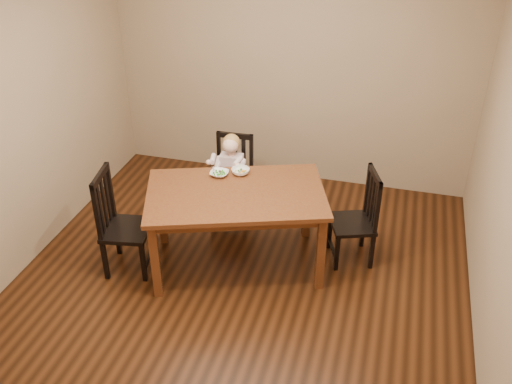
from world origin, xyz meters
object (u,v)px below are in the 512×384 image
(bowl_veg, at_px, (241,171))
(chair_child, at_px, (233,180))
(chair_left, at_px, (121,224))
(bowl_peas, at_px, (219,174))
(dining_table, at_px, (236,201))
(chair_right, at_px, (358,219))
(toddler, at_px, (231,171))

(bowl_veg, bearing_deg, chair_child, 116.79)
(chair_left, xyz_separation_m, bowl_peas, (0.75, 0.56, 0.32))
(dining_table, relative_size, chair_child, 1.94)
(dining_table, height_order, chair_right, chair_right)
(bowl_veg, bearing_deg, chair_left, -145.37)
(dining_table, height_order, bowl_peas, bowl_peas)
(bowl_peas, bearing_deg, dining_table, -46.38)
(chair_left, relative_size, chair_right, 1.08)
(chair_right, bearing_deg, chair_child, 54.19)
(dining_table, bearing_deg, toddler, 110.67)
(toddler, bearing_deg, bowl_peas, 91.72)
(toddler, height_order, bowl_veg, toddler)
(chair_child, height_order, bowl_veg, chair_child)
(chair_left, height_order, chair_right, chair_left)
(chair_right, relative_size, toddler, 1.77)
(dining_table, xyz_separation_m, toddler, (-0.27, 0.70, -0.11))
(chair_right, bearing_deg, chair_left, 88.89)
(chair_right, bearing_deg, toddler, 56.06)
(chair_left, bearing_deg, chair_right, 99.06)
(bowl_peas, bearing_deg, chair_right, 5.80)
(chair_left, relative_size, toddler, 1.91)
(dining_table, bearing_deg, chair_right, 19.61)
(chair_left, height_order, toddler, chair_left)
(chair_right, bearing_deg, bowl_veg, 72.63)
(chair_left, xyz_separation_m, toddler, (0.72, 1.02, 0.10))
(chair_left, relative_size, bowl_veg, 5.88)
(dining_table, distance_m, chair_child, 0.83)
(chair_right, bearing_deg, dining_table, 89.71)
(dining_table, distance_m, bowl_veg, 0.35)
(toddler, relative_size, bowl_peas, 3.11)
(chair_child, bearing_deg, bowl_peas, 91.57)
(chair_child, distance_m, bowl_veg, 0.60)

